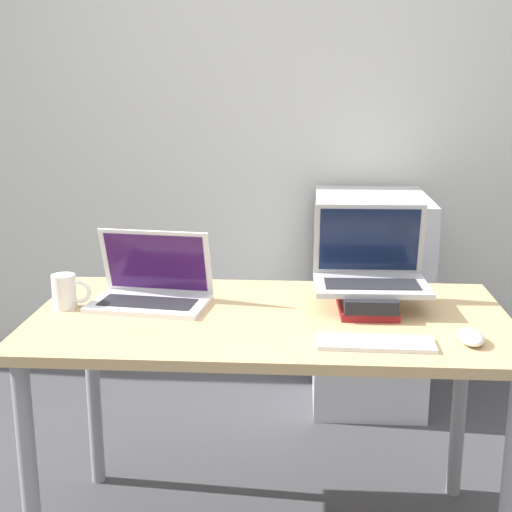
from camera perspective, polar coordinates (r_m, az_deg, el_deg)
wall_back at (r=3.49m, az=2.33°, el=12.49°), size 8.00×0.05×2.70m
desk at (r=2.15m, az=1.13°, el=-6.95°), size 1.41×0.73×0.77m
laptop_left at (r=2.23m, az=-8.37°, el=-2.66°), size 0.38×0.26×0.23m
book_stack at (r=2.19m, az=8.86°, el=-3.44°), size 0.18×0.27×0.06m
laptop_on_books at (r=2.21m, az=9.14°, el=-1.09°), size 0.35×0.24×0.24m
wireless_keyboard at (r=1.92m, az=9.57°, el=-6.87°), size 0.31×0.12×0.01m
mouse at (r=1.98m, az=16.80°, el=-6.21°), size 0.07×0.11×0.04m
mug at (r=2.24m, az=-14.99°, el=-2.76°), size 0.12×0.07×0.11m
mini_fridge at (r=3.28m, az=8.98°, el=-3.40°), size 0.49×0.62×0.94m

